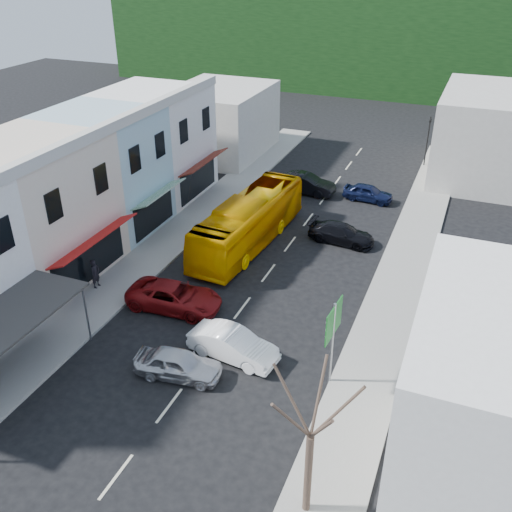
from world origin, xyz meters
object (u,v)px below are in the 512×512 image
(direction_sign, at_px, (332,345))
(pedestrian_left, at_px, (95,274))
(car_silver, at_px, (178,364))
(street_tree, at_px, (310,437))
(car_red, at_px, (175,297))
(car_white, at_px, (233,345))
(traffic_signal, at_px, (427,142))
(bus, at_px, (249,222))

(direction_sign, bearing_deg, pedestrian_left, 173.92)
(car_silver, height_order, street_tree, street_tree)
(car_silver, relative_size, car_red, 0.96)
(pedestrian_left, xyz_separation_m, street_tree, (15.47, -9.42, 2.60))
(car_white, distance_m, pedestrian_left, 10.06)
(car_red, bearing_deg, car_white, -122.89)
(car_red, distance_m, traffic_signal, 29.24)
(pedestrian_left, bearing_deg, car_white, -105.37)
(car_silver, height_order, car_white, same)
(pedestrian_left, bearing_deg, street_tree, -121.30)
(car_silver, bearing_deg, street_tree, -128.87)
(bus, bearing_deg, street_tree, -57.83)
(bus, bearing_deg, traffic_signal, 69.51)
(car_silver, xyz_separation_m, car_red, (-2.85, 4.80, 0.00))
(street_tree, bearing_deg, car_silver, 148.71)
(street_tree, height_order, traffic_signal, street_tree)
(pedestrian_left, height_order, street_tree, street_tree)
(car_silver, height_order, pedestrian_left, pedestrian_left)
(pedestrian_left, xyz_separation_m, direction_sign, (14.45, -2.71, 1.14))
(traffic_signal, bearing_deg, street_tree, 114.63)
(car_white, distance_m, traffic_signal, 30.67)
(traffic_signal, bearing_deg, bus, 88.91)
(car_silver, relative_size, direction_sign, 1.03)
(direction_sign, relative_size, street_tree, 0.59)
(bus, distance_m, car_red, 8.49)
(direction_sign, bearing_deg, street_tree, -76.75)
(car_white, distance_m, direction_sign, 4.97)
(car_silver, relative_size, car_white, 1.00)
(traffic_signal, bearing_deg, direction_sign, 112.97)
(car_red, bearing_deg, car_silver, -152.43)
(car_red, height_order, street_tree, street_tree)
(car_silver, height_order, car_red, same)
(bus, xyz_separation_m, street_tree, (9.54, -17.79, 2.05))
(car_silver, xyz_separation_m, direction_sign, (6.52, 2.12, 1.44))
(car_red, relative_size, direction_sign, 1.07)
(pedestrian_left, bearing_deg, car_silver, -121.33)
(car_silver, distance_m, traffic_signal, 33.12)
(car_white, height_order, street_tree, street_tree)
(direction_sign, distance_m, street_tree, 6.94)
(car_red, height_order, direction_sign, direction_sign)
(bus, distance_m, pedestrian_left, 10.27)
(car_white, bearing_deg, bus, 26.29)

